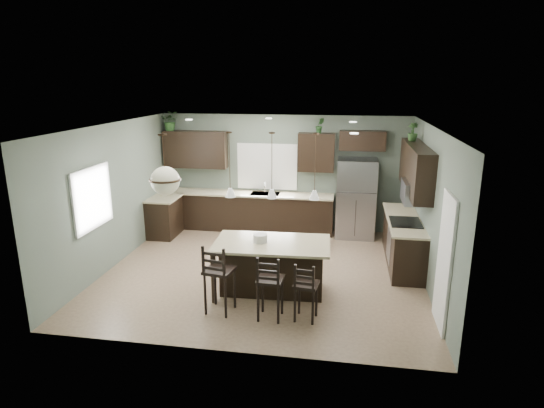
{
  "coord_description": "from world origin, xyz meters",
  "views": [
    {
      "loc": [
        1.48,
        -8.05,
        3.6
      ],
      "look_at": [
        0.1,
        0.4,
        1.25
      ],
      "focal_mm": 30.0,
      "sensor_mm": 36.0,
      "label": 1
    }
  ],
  "objects": [
    {
      "name": "back_countertop",
      "position": [
        -0.85,
        2.43,
        0.92
      ],
      "size": [
        4.2,
        0.66,
        0.04
      ],
      "primitive_type": "cube",
      "color": "#BEB390",
      "rests_on": "back_lower_cabs"
    },
    {
      "name": "plant_back_right",
      "position": [
        0.87,
        2.55,
        2.58
      ],
      "size": [
        0.23,
        0.2,
        0.36
      ],
      "primitive_type": "imported",
      "rotation": [
        0.0,
        0.0,
        0.26
      ],
      "color": "#244C21",
      "rests_on": "back_upper_right"
    },
    {
      "name": "plant_back_left",
      "position": [
        -2.75,
        2.55,
        2.63
      ],
      "size": [
        0.51,
        0.47,
        0.47
      ],
      "primitive_type": "imported",
      "rotation": [
        0.0,
        0.0,
        0.29
      ],
      "color": "#264C21",
      "rests_on": "back_upper_left"
    },
    {
      "name": "left_return_cabs",
      "position": [
        -2.7,
        1.7,
        0.45
      ],
      "size": [
        0.6,
        0.9,
        0.9
      ],
      "primitive_type": "cube",
      "color": "black",
      "rests_on": "ground"
    },
    {
      "name": "refrigerator",
      "position": [
        1.76,
        2.38,
        0.93
      ],
      "size": [
        0.9,
        0.74,
        1.85
      ],
      "primitive_type": "cube",
      "color": "gray",
      "rests_on": "ground"
    },
    {
      "name": "bar_stool_right",
      "position": [
        0.97,
        -1.71,
        0.48
      ],
      "size": [
        0.4,
        0.4,
        0.96
      ],
      "primitive_type": "cube",
      "rotation": [
        0.0,
        0.0,
        -0.13
      ],
      "color": "black",
      "rests_on": "ground"
    },
    {
      "name": "plant_right_wall",
      "position": [
        2.8,
        1.48,
        2.58
      ],
      "size": [
        0.27,
        0.27,
        0.37
      ],
      "primitive_type": "imported",
      "rotation": [
        0.0,
        0.0,
        -0.43
      ],
      "color": "#274920",
      "rests_on": "right_upper_cabs"
    },
    {
      "name": "back_lower_cabs",
      "position": [
        -0.85,
        2.45,
        0.45
      ],
      "size": [
        4.2,
        0.6,
        0.9
      ],
      "primitive_type": "cube",
      "color": "black",
      "rests_on": "ground"
    },
    {
      "name": "sink_inset",
      "position": [
        -0.4,
        2.43,
        0.94
      ],
      "size": [
        0.7,
        0.45,
        0.01
      ],
      "primitive_type": "cube",
      "color": "gray",
      "rests_on": "back_countertop"
    },
    {
      "name": "pendant_right",
      "position": [
        1.0,
        -0.85,
        2.25
      ],
      "size": [
        0.17,
        0.17,
        1.1
      ],
      "primitive_type": null,
      "color": "white",
      "rests_on": "room_shell"
    },
    {
      "name": "back_upper_left",
      "position": [
        -2.15,
        2.58,
        1.95
      ],
      "size": [
        1.55,
        0.34,
        0.9
      ],
      "primitive_type": "cube",
      "color": "black",
      "rests_on": "room_shell"
    },
    {
      "name": "window_back",
      "position": [
        -0.4,
        2.73,
        1.55
      ],
      "size": [
        1.35,
        0.02,
        1.0
      ],
      "primitive_type": "cube",
      "color": "white",
      "rests_on": "room_shell"
    },
    {
      "name": "window_left",
      "position": [
        -2.98,
        -0.8,
        1.55
      ],
      "size": [
        0.02,
        1.1,
        1.0
      ],
      "primitive_type": "cube",
      "color": "white",
      "rests_on": "room_shell"
    },
    {
      "name": "microwave",
      "position": [
        2.78,
        0.6,
        1.55
      ],
      "size": [
        0.4,
        0.75,
        0.4
      ],
      "primitive_type": "cube",
      "color": "gray",
      "rests_on": "right_upper_cabs"
    },
    {
      "name": "bar_stool_left",
      "position": [
        -0.4,
        -1.68,
        0.58
      ],
      "size": [
        0.5,
        0.5,
        1.16
      ],
      "primitive_type": "cube",
      "rotation": [
        0.0,
        0.0,
        -0.17
      ],
      "color": "black",
      "rests_on": "ground"
    },
    {
      "name": "right_upper_cabs",
      "position": [
        2.83,
        0.87,
        1.95
      ],
      "size": [
        0.34,
        2.35,
        0.9
      ],
      "primitive_type": "cube",
      "color": "black",
      "rests_on": "room_shell"
    },
    {
      "name": "pendant_left",
      "position": [
        -0.39,
        -0.9,
        2.25
      ],
      "size": [
        0.17,
        0.17,
        1.1
      ],
      "primitive_type": null,
      "color": "silver",
      "rests_on": "room_shell"
    },
    {
      "name": "right_lower_cabs",
      "position": [
        2.7,
        0.87,
        0.45
      ],
      "size": [
        0.6,
        2.35,
        0.9
      ],
      "primitive_type": "cube",
      "color": "black",
      "rests_on": "ground"
    },
    {
      "name": "serving_dish",
      "position": [
        0.11,
        -0.88,
        0.99
      ],
      "size": [
        0.24,
        0.24,
        0.14
      ],
      "primitive_type": "cylinder",
      "color": "silver",
      "rests_on": "kitchen_island"
    },
    {
      "name": "kitchen_island",
      "position": [
        0.31,
        -0.88,
        0.46
      ],
      "size": [
        2.01,
        1.2,
        0.92
      ],
      "primitive_type": "cube",
      "rotation": [
        0.0,
        0.0,
        0.04
      ],
      "color": "black",
      "rests_on": "ground"
    },
    {
      "name": "left_return_countertop",
      "position": [
        -2.68,
        1.7,
        0.92
      ],
      "size": [
        0.66,
        0.96,
        0.04
      ],
      "primitive_type": "cube",
      "color": "#BEB390",
      "rests_on": "left_return_cabs"
    },
    {
      "name": "pantry_door",
      "position": [
        2.98,
        -1.55,
        1.02
      ],
      "size": [
        0.04,
        0.82,
        2.04
      ],
      "primitive_type": "cube",
      "color": "white",
      "rests_on": "ground"
    },
    {
      "name": "pendant_center",
      "position": [
        0.31,
        -0.88,
        2.25
      ],
      "size": [
        0.17,
        0.17,
        1.1
      ],
      "primitive_type": null,
      "color": "silver",
      "rests_on": "room_shell"
    },
    {
      "name": "room_shell",
      "position": [
        0.0,
        0.0,
        1.7
      ],
      "size": [
        6.0,
        6.0,
        6.0
      ],
      "color": "#5C6A5D",
      "rests_on": "ground"
    },
    {
      "name": "ground",
      "position": [
        0.0,
        0.0,
        0.0
      ],
      "size": [
        6.0,
        6.0,
        0.0
      ],
      "primitive_type": "plane",
      "color": "#9E8466",
      "rests_on": "ground"
    },
    {
      "name": "faucet",
      "position": [
        -0.4,
        2.4,
        1.08
      ],
      "size": [
        0.02,
        0.02,
        0.28
      ],
      "primitive_type": "cylinder",
      "color": "silver",
      "rests_on": "back_countertop"
    },
    {
      "name": "cooktop",
      "position": [
        2.68,
        0.6,
        0.94
      ],
      "size": [
        0.58,
        0.75,
        0.02
      ],
      "primitive_type": "cube",
      "color": "black",
      "rests_on": "right_countertop"
    },
    {
      "name": "wall_oven_front",
      "position": [
        2.4,
        0.6,
        0.45
      ],
      "size": [
        0.01,
        0.72,
        0.6
      ],
      "primitive_type": "cube",
      "color": "gray",
      "rests_on": "right_lower_cabs"
    },
    {
      "name": "chandelier",
      "position": [
        -1.33,
        -1.38,
        2.31
      ],
      "size": [
        0.5,
        0.5,
        0.98
      ],
      "primitive_type": null,
      "color": "beige",
      "rests_on": "room_shell"
    },
    {
      "name": "right_countertop",
      "position": [
        2.68,
        0.87,
        0.92
      ],
      "size": [
        0.66,
        2.35,
        0.04
      ],
      "primitive_type": "cube",
      "color": "#BEB390",
      "rests_on": "right_lower_cabs"
    },
    {
      "name": "back_upper_right",
      "position": [
        0.8,
        2.58,
        1.95
      ],
      "size": [
        0.85,
        0.34,
        0.9
      ],
      "primitive_type": "cube",
      "color": "black",
      "rests_on": "room_shell"
    },
    {
      "name": "bar_stool_center",
      "position": [
        0.42,
        -1.76,
        0.53
      ],
      "size": [
        0.41,
        0.41,
        1.06
      ],
      "primitive_type": "cube",
      "rotation": [
        0.0,
        0.0,
        -0.04
      ],
      "color": "black",
      "rests_on": "ground"
    },
    {
      "name": "fridge_header",
      "position": [
        1.85,
        2.58,
        2.25
      ],
      "size": [
        1.05,
        0.34,
        0.45
      ],
      "primitive_type": "cube",
      "color": "black",
      "rests_on": "room_shell"
    }
  ]
}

